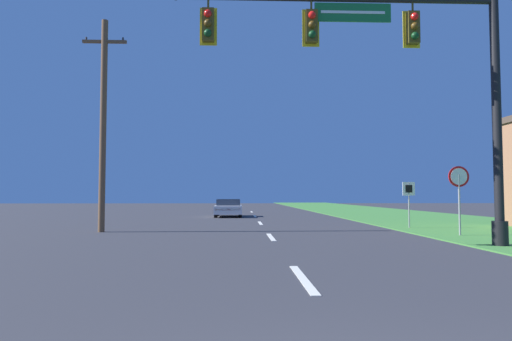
{
  "coord_description": "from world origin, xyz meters",
  "views": [
    {
      "loc": [
        -1.15,
        -2.16,
        1.49
      ],
      "look_at": [
        0.0,
        27.98,
        3.12
      ],
      "focal_mm": 32.0,
      "sensor_mm": 36.0,
      "label": 1
    }
  ],
  "objects": [
    {
      "name": "car_ahead",
      "position": [
        -1.85,
        29.42,
        0.6
      ],
      "size": [
        1.82,
        4.28,
        1.19
      ],
      "color": "black",
      "rests_on": "ground"
    },
    {
      "name": "stop_sign",
      "position": [
        6.86,
        14.11,
        1.86
      ],
      "size": [
        0.76,
        0.07,
        2.5
      ],
      "color": "gray",
      "rests_on": "grass_verge_right"
    },
    {
      "name": "signal_mast",
      "position": [
        3.81,
        10.78,
        5.08
      ],
      "size": [
        9.7,
        0.47,
        8.06
      ],
      "color": "black",
      "rests_on": "grass_verge_right"
    },
    {
      "name": "utility_pole_near",
      "position": [
        -6.69,
        16.54,
        4.51
      ],
      "size": [
        1.8,
        0.26,
        8.71
      ],
      "color": "brown",
      "rests_on": "ground"
    },
    {
      "name": "grass_verge_right",
      "position": [
        10.5,
        30.0,
        0.02
      ],
      "size": [
        10.0,
        110.0,
        0.04
      ],
      "color": "#428438",
      "rests_on": "ground"
    },
    {
      "name": "route_sign_post",
      "position": [
        6.44,
        17.9,
        1.53
      ],
      "size": [
        0.55,
        0.06,
        2.03
      ],
      "color": "gray",
      "rests_on": "grass_verge_right"
    },
    {
      "name": "road_center_line",
      "position": [
        0.0,
        22.0,
        0.01
      ],
      "size": [
        0.16,
        34.8,
        0.01
      ],
      "color": "silver",
      "rests_on": "ground"
    }
  ]
}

